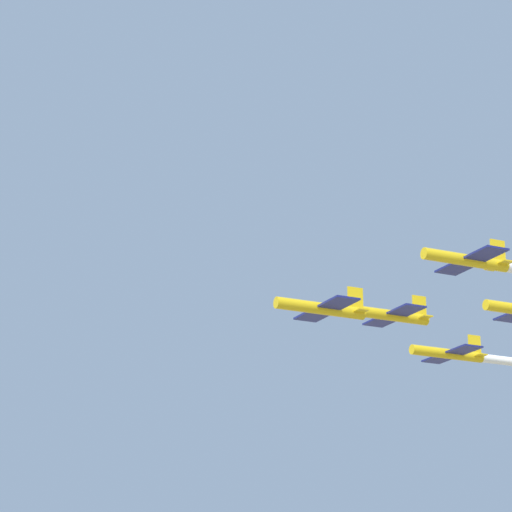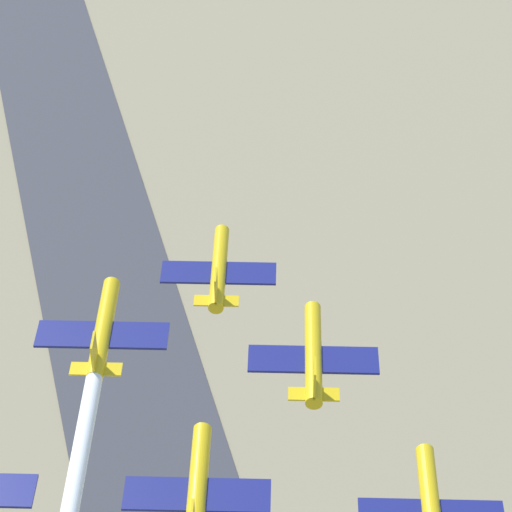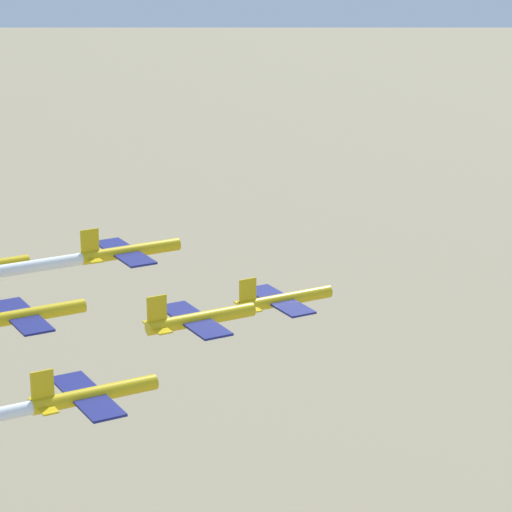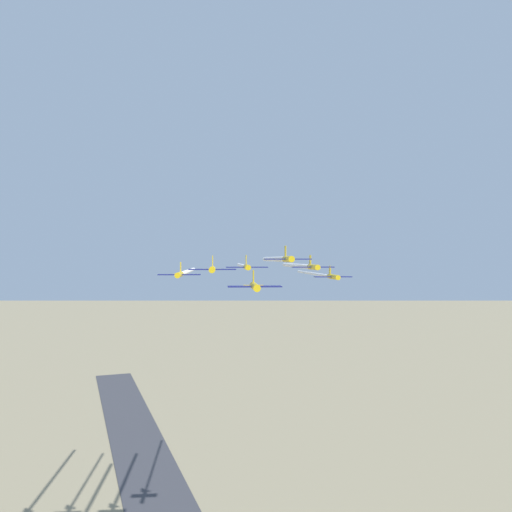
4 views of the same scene
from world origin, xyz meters
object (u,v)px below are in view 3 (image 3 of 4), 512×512
jet_0 (282,300)px  jet_4 (25,315)px  jet_1 (127,251)px  jet_2 (197,319)px  jet_5 (90,395)px

jet_0 → jet_4: bearing=-90.0°
jet_1 → jet_4: jet_1 is taller
jet_0 → jet_1: 14.88m
jet_2 → jet_5: jet_2 is taller
jet_5 → jet_0: bearing=120.5°
jet_4 → jet_5: bearing=-0.0°
jet_4 → jet_5: size_ratio=1.00×
jet_4 → jet_5: jet_4 is taller
jet_5 → jet_1: bearing=150.5°
jet_4 → jet_2: bearing=59.5°
jet_0 → jet_5: size_ratio=1.00×
jet_1 → jet_2: (8.79, 11.37, -1.94)m
jet_2 → jet_4: bearing=-120.5°
jet_1 → jet_5: jet_1 is taller
jet_0 → jet_5: (28.12, -3.57, 1.23)m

